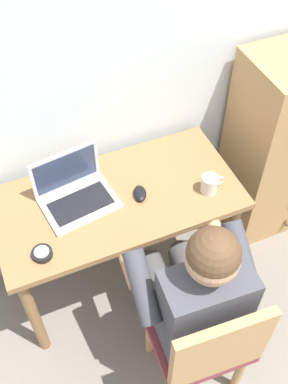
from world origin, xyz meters
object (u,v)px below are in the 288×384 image
Objects in this scene: chair at (205,342)px; desk_clock at (42,254)px; desk at (118,212)px; computer_mouse at (140,193)px; coffee_mug at (210,184)px; person_seated at (191,286)px; dresser at (284,145)px; laptop at (75,192)px.

desk_clock is at bearing 135.09° from chair.
desk is at bearing 99.91° from chair.
computer_mouse is 0.34m from coffee_mug.
desk_clock is (-0.52, -0.15, -0.00)m from computer_mouse.
desk is 0.47m from desk_clock.
person_seated reaches higher than desk_clock.
chair is 0.73× the size of person_seated.
coffee_mug reaches higher than desk.
dresser is 0.70m from coffee_mug.
chair is at bearing -117.23° from coffee_mug.
person_seated is 0.66m from desk_clock.
laptop is at bearing 111.38° from chair.
desk is 1.00× the size of person_seated.
desk_clock is (-0.54, 0.54, 0.26)m from chair.
desk_clock is 0.75× the size of coffee_mug.
laptop is 0.31m from computer_mouse.
laptop is (-0.18, 0.07, 0.17)m from desk.
computer_mouse is at bearing 162.42° from coffee_mug.
desk is 0.17m from computer_mouse.
laptop is at bearing -178.53° from dresser.
chair is 2.33× the size of laptop.
coffee_mug is at bearing -159.55° from dresser.
coffee_mug is at bearing -18.45° from laptop.
coffee_mug is (0.43, -0.14, 0.16)m from desk.
chair is at bearing -73.11° from computer_mouse.
coffee_mug is (0.30, 0.58, 0.30)m from chair.
person_seated is 3.18× the size of laptop.
chair is 7.24× the size of coffee_mug.
desk is 11.87× the size of computer_mouse.
desk is 1.06m from dresser.
dresser reaches higher than desk_clock.
dresser is 1.25m from laptop.
dresser is at bearing 20.45° from coffee_mug.
computer_mouse is at bearing -18.11° from desk.
desk is at bearing 162.28° from coffee_mug.
computer_mouse is at bearing -172.00° from dresser.
person_seated is at bearing -75.82° from desk.
computer_mouse is 1.11× the size of desk_clock.
laptop is at bearing 47.37° from desk_clock.
dresser is at bearing 1.47° from laptop.
person_seated is at bearing -125.84° from coffee_mug.
desk_clock is at bearing -176.78° from coffee_mug.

